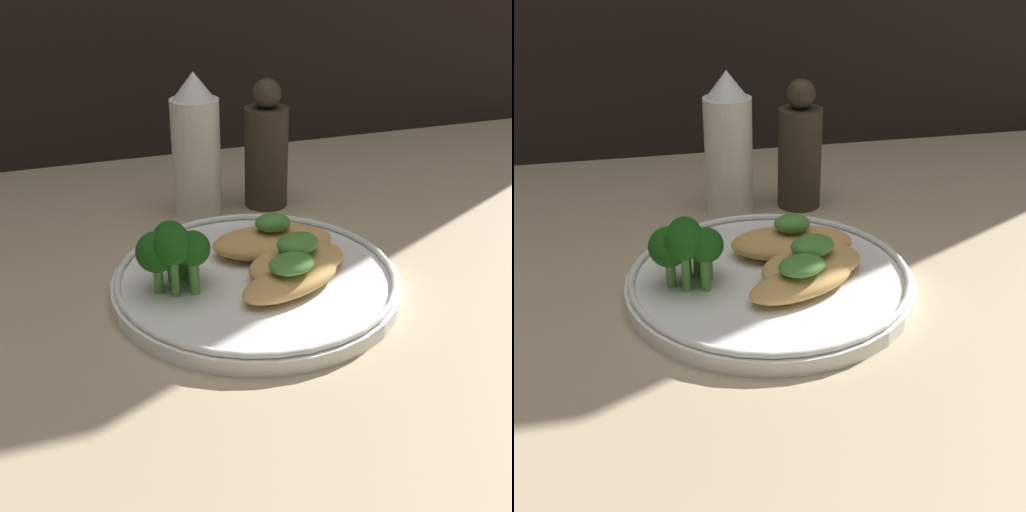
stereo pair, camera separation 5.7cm
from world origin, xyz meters
TOP-DOWN VIEW (x-y plane):
  - ground_plane at (0.00, 0.00)cm, footprint 180.00×180.00cm
  - plate at (0.00, 0.00)cm, footprint 26.11×26.11cm
  - grilled_meat_front at (1.99, -3.58)cm, footprint 11.19×7.80cm
  - grilled_meat_middle at (3.74, -0.61)cm, footprint 11.35×8.95cm
  - grilled_meat_back at (2.94, 3.71)cm, footprint 12.27×7.42cm
  - broccoli_bunch at (-7.18, 0.23)cm, footprint 6.59×5.70cm
  - sauce_bottle at (-0.71, 18.45)cm, footprint 5.35×5.35cm
  - pepper_grinder at (7.50, 18.45)cm, footprint 5.01×5.01cm

SIDE VIEW (x-z plane):
  - ground_plane at x=0.00cm, z-range -1.00..0.00cm
  - plate at x=0.00cm, z-range -0.01..1.99cm
  - grilled_meat_front at x=1.99cm, z-range 1.04..4.38cm
  - grilled_meat_middle at x=3.74cm, z-range 0.85..4.63cm
  - grilled_meat_back at x=2.94cm, z-range 0.73..4.80cm
  - broccoli_bunch at x=-7.18cm, z-range 1.99..8.50cm
  - pepper_grinder at x=7.50cm, z-range -0.84..13.96cm
  - sauce_bottle at x=-0.71cm, z-range -0.35..15.74cm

